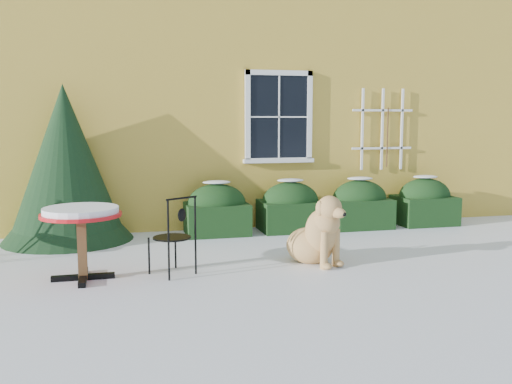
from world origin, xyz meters
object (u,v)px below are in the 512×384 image
object	(u,v)px
bistro_table	(81,220)
evergreen_shrub	(66,178)
patio_chair_near	(174,236)
dog	(318,235)

from	to	relation	value
bistro_table	evergreen_shrub	bearing A→B (deg)	98.07
bistro_table	patio_chair_near	world-z (taller)	patio_chair_near
evergreen_shrub	dog	distance (m)	4.19
patio_chair_near	dog	bearing A→B (deg)	150.98
evergreen_shrub	bistro_table	xyz separation A→B (m)	(0.35, -2.46, -0.26)
evergreen_shrub	dog	size ratio (longest dim) A/B	2.34
evergreen_shrub	patio_chair_near	xyz separation A→B (m)	(1.45, -2.49, -0.50)
dog	bistro_table	bearing A→B (deg)	156.15
bistro_table	dog	bearing A→B (deg)	0.84
evergreen_shrub	dog	xyz separation A→B (m)	(3.37, -2.41, -0.61)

